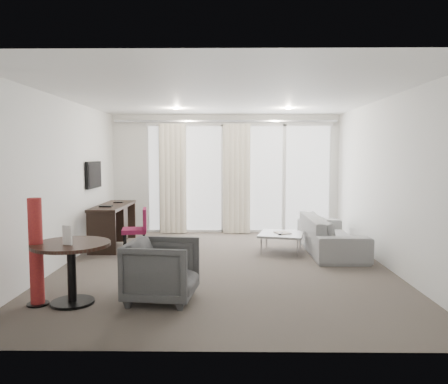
{
  "coord_description": "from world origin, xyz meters",
  "views": [
    {
      "loc": [
        0.09,
        -6.69,
        1.72
      ],
      "look_at": [
        0.0,
        0.6,
        1.1
      ],
      "focal_mm": 35.0,
      "sensor_mm": 36.0,
      "label": 1
    }
  ],
  "objects_px": {
    "round_table": "(72,273)",
    "red_lamp": "(36,252)",
    "desk": "(113,225)",
    "rattan_chair_b": "(312,208)",
    "desk_chair": "(134,231)",
    "sofa": "(330,234)",
    "rattan_chair_a": "(257,204)",
    "tub_armchair": "(162,270)",
    "coffee_table": "(281,243)"
  },
  "relations": [
    {
      "from": "round_table",
      "to": "tub_armchair",
      "type": "relative_size",
      "value": 1.12
    },
    {
      "from": "sofa",
      "to": "tub_armchair",
      "type": "bearing_deg",
      "value": 135.71
    },
    {
      "from": "rattan_chair_a",
      "to": "tub_armchair",
      "type": "bearing_deg",
      "value": -113.62
    },
    {
      "from": "red_lamp",
      "to": "rattan_chair_a",
      "type": "xyz_separation_m",
      "value": [
        2.92,
        6.4,
        -0.17
      ]
    },
    {
      "from": "coffee_table",
      "to": "rattan_chair_a",
      "type": "bearing_deg",
      "value": 93.28
    },
    {
      "from": "desk",
      "to": "rattan_chair_b",
      "type": "xyz_separation_m",
      "value": [
        4.33,
        2.96,
        -0.02
      ]
    },
    {
      "from": "desk",
      "to": "coffee_table",
      "type": "bearing_deg",
      "value": -9.49
    },
    {
      "from": "sofa",
      "to": "rattan_chair_b",
      "type": "relative_size",
      "value": 2.93
    },
    {
      "from": "sofa",
      "to": "desk_chair",
      "type": "bearing_deg",
      "value": 93.77
    },
    {
      "from": "desk_chair",
      "to": "rattan_chair_a",
      "type": "relative_size",
      "value": 0.89
    },
    {
      "from": "coffee_table",
      "to": "sofa",
      "type": "distance_m",
      "value": 0.9
    },
    {
      "from": "red_lamp",
      "to": "round_table",
      "type": "bearing_deg",
      "value": 7.37
    },
    {
      "from": "desk_chair",
      "to": "tub_armchair",
      "type": "bearing_deg",
      "value": -79.98
    },
    {
      "from": "round_table",
      "to": "rattan_chair_b",
      "type": "xyz_separation_m",
      "value": [
        3.95,
        6.2,
        0.01
      ]
    },
    {
      "from": "round_table",
      "to": "tub_armchair",
      "type": "height_order",
      "value": "tub_armchair"
    },
    {
      "from": "desk_chair",
      "to": "desk",
      "type": "bearing_deg",
      "value": 119.24
    },
    {
      "from": "round_table",
      "to": "red_lamp",
      "type": "xyz_separation_m",
      "value": [
        -0.38,
        -0.05,
        0.26
      ]
    },
    {
      "from": "desk",
      "to": "desk_chair",
      "type": "distance_m",
      "value": 0.88
    },
    {
      "from": "desk",
      "to": "red_lamp",
      "type": "bearing_deg",
      "value": -90.06
    },
    {
      "from": "desk_chair",
      "to": "round_table",
      "type": "distance_m",
      "value": 2.56
    },
    {
      "from": "red_lamp",
      "to": "rattan_chair_a",
      "type": "relative_size",
      "value": 1.38
    },
    {
      "from": "red_lamp",
      "to": "rattan_chair_b",
      "type": "relative_size",
      "value": 1.67
    },
    {
      "from": "desk_chair",
      "to": "rattan_chair_b",
      "type": "xyz_separation_m",
      "value": [
        3.78,
        3.64,
        -0.03
      ]
    },
    {
      "from": "sofa",
      "to": "desk",
      "type": "bearing_deg",
      "value": 83.47
    },
    {
      "from": "desk",
      "to": "round_table",
      "type": "height_order",
      "value": "desk"
    },
    {
      "from": "tub_armchair",
      "to": "sofa",
      "type": "height_order",
      "value": "tub_armchair"
    },
    {
      "from": "desk_chair",
      "to": "sofa",
      "type": "relative_size",
      "value": 0.37
    },
    {
      "from": "tub_armchair",
      "to": "sofa",
      "type": "bearing_deg",
      "value": -37.71
    },
    {
      "from": "tub_armchair",
      "to": "sofa",
      "type": "distance_m",
      "value": 3.72
    },
    {
      "from": "red_lamp",
      "to": "rattan_chair_b",
      "type": "bearing_deg",
      "value": 55.27
    },
    {
      "from": "red_lamp",
      "to": "rattan_chair_a",
      "type": "distance_m",
      "value": 7.03
    },
    {
      "from": "round_table",
      "to": "rattan_chair_b",
      "type": "bearing_deg",
      "value": 57.51
    },
    {
      "from": "desk_chair",
      "to": "rattan_chair_a",
      "type": "height_order",
      "value": "rattan_chair_a"
    },
    {
      "from": "desk",
      "to": "tub_armchair",
      "type": "distance_m",
      "value": 3.42
    },
    {
      "from": "sofa",
      "to": "round_table",
      "type": "bearing_deg",
      "value": 127.5
    },
    {
      "from": "round_table",
      "to": "rattan_chair_a",
      "type": "xyz_separation_m",
      "value": [
        2.53,
        6.35,
        0.09
      ]
    },
    {
      "from": "coffee_table",
      "to": "rattan_chair_b",
      "type": "bearing_deg",
      "value": 70.89
    },
    {
      "from": "round_table",
      "to": "coffee_table",
      "type": "xyz_separation_m",
      "value": [
        2.74,
        2.72,
        -0.19
      ]
    },
    {
      "from": "round_table",
      "to": "coffee_table",
      "type": "distance_m",
      "value": 3.86
    },
    {
      "from": "red_lamp",
      "to": "coffee_table",
      "type": "height_order",
      "value": "red_lamp"
    },
    {
      "from": "tub_armchair",
      "to": "rattan_chair_b",
      "type": "relative_size",
      "value": 1.07
    },
    {
      "from": "round_table",
      "to": "rattan_chair_a",
      "type": "height_order",
      "value": "rattan_chair_a"
    },
    {
      "from": "red_lamp",
      "to": "tub_armchair",
      "type": "xyz_separation_m",
      "value": [
        1.41,
        0.17,
        -0.25
      ]
    },
    {
      "from": "coffee_table",
      "to": "desk",
      "type": "bearing_deg",
      "value": 170.51
    },
    {
      "from": "desk_chair",
      "to": "red_lamp",
      "type": "height_order",
      "value": "red_lamp"
    },
    {
      "from": "round_table",
      "to": "rattan_chair_a",
      "type": "distance_m",
      "value": 6.84
    },
    {
      "from": "desk",
      "to": "sofa",
      "type": "xyz_separation_m",
      "value": [
        4.0,
        -0.46,
        -0.07
      ]
    },
    {
      "from": "rattan_chair_b",
      "to": "rattan_chair_a",
      "type": "bearing_deg",
      "value": 174.12
    },
    {
      "from": "red_lamp",
      "to": "sofa",
      "type": "distance_m",
      "value": 4.92
    },
    {
      "from": "desk_chair",
      "to": "rattan_chair_b",
      "type": "height_order",
      "value": "desk_chair"
    }
  ]
}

